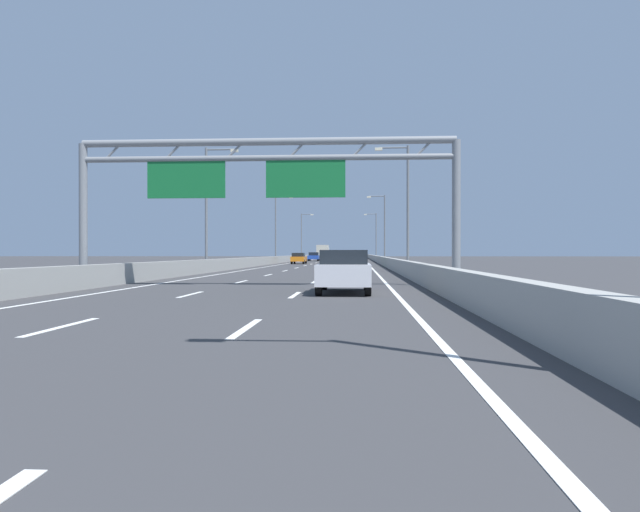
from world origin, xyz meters
TOP-DOWN VIEW (x-y plane):
  - ground_plane at (0.00, 100.00)m, footprint 260.00×260.00m
  - lane_dash_left_1 at (-1.80, 12.50)m, footprint 0.16×3.00m
  - lane_dash_left_2 at (-1.80, 21.50)m, footprint 0.16×3.00m
  - lane_dash_left_3 at (-1.80, 30.50)m, footprint 0.16×3.00m
  - lane_dash_left_4 at (-1.80, 39.50)m, footprint 0.16×3.00m
  - lane_dash_left_5 at (-1.80, 48.50)m, footprint 0.16×3.00m
  - lane_dash_left_6 at (-1.80, 57.50)m, footprint 0.16×3.00m
  - lane_dash_left_7 at (-1.80, 66.50)m, footprint 0.16×3.00m
  - lane_dash_left_8 at (-1.80, 75.50)m, footprint 0.16×3.00m
  - lane_dash_left_9 at (-1.80, 84.50)m, footprint 0.16×3.00m
  - lane_dash_left_10 at (-1.80, 93.50)m, footprint 0.16×3.00m
  - lane_dash_left_11 at (-1.80, 102.50)m, footprint 0.16×3.00m
  - lane_dash_left_12 at (-1.80, 111.50)m, footprint 0.16×3.00m
  - lane_dash_left_13 at (-1.80, 120.50)m, footprint 0.16×3.00m
  - lane_dash_left_14 at (-1.80, 129.50)m, footprint 0.16×3.00m
  - lane_dash_left_15 at (-1.80, 138.50)m, footprint 0.16×3.00m
  - lane_dash_left_16 at (-1.80, 147.50)m, footprint 0.16×3.00m
  - lane_dash_left_17 at (-1.80, 156.50)m, footprint 0.16×3.00m
  - lane_dash_right_1 at (1.80, 12.50)m, footprint 0.16×3.00m
  - lane_dash_right_2 at (1.80, 21.50)m, footprint 0.16×3.00m
  - lane_dash_right_3 at (1.80, 30.50)m, footprint 0.16×3.00m
  - lane_dash_right_4 at (1.80, 39.50)m, footprint 0.16×3.00m
  - lane_dash_right_5 at (1.80, 48.50)m, footprint 0.16×3.00m
  - lane_dash_right_6 at (1.80, 57.50)m, footprint 0.16×3.00m
  - lane_dash_right_7 at (1.80, 66.50)m, footprint 0.16×3.00m
  - lane_dash_right_8 at (1.80, 75.50)m, footprint 0.16×3.00m
  - lane_dash_right_9 at (1.80, 84.50)m, footprint 0.16×3.00m
  - lane_dash_right_10 at (1.80, 93.50)m, footprint 0.16×3.00m
  - lane_dash_right_11 at (1.80, 102.50)m, footprint 0.16×3.00m
  - lane_dash_right_12 at (1.80, 111.50)m, footprint 0.16×3.00m
  - lane_dash_right_13 at (1.80, 120.50)m, footprint 0.16×3.00m
  - lane_dash_right_14 at (1.80, 129.50)m, footprint 0.16×3.00m
  - lane_dash_right_15 at (1.80, 138.50)m, footprint 0.16×3.00m
  - lane_dash_right_16 at (1.80, 147.50)m, footprint 0.16×3.00m
  - lane_dash_right_17 at (1.80, 156.50)m, footprint 0.16×3.00m
  - edge_line_left at (-5.25, 88.00)m, footprint 0.16×176.00m
  - edge_line_right at (5.25, 88.00)m, footprint 0.16×176.00m
  - barrier_left at (-6.90, 110.00)m, footprint 0.45×220.00m
  - barrier_right at (6.90, 110.00)m, footprint 0.45×220.00m
  - sign_gantry at (-0.20, 26.82)m, footprint 16.49×0.36m
  - streetlamp_left_mid at (-7.47, 46.85)m, footprint 2.58×0.28m
  - streetlamp_right_mid at (7.47, 46.85)m, footprint 2.58×0.28m
  - streetlamp_left_far at (-7.47, 86.13)m, footprint 2.58×0.28m
  - streetlamp_right_far at (7.47, 86.13)m, footprint 2.58×0.28m
  - streetlamp_left_distant at (-7.47, 125.41)m, footprint 2.58×0.28m
  - streetlamp_right_distant at (7.47, 125.41)m, footprint 2.58×0.28m
  - green_car at (3.39, 64.64)m, footprint 1.79×4.26m
  - orange_car at (-3.56, 77.62)m, footprint 1.71×4.57m
  - white_car at (3.45, 22.77)m, footprint 1.86×4.38m
  - blue_car at (-3.55, 103.54)m, footprint 1.82×4.69m
  - box_truck at (-3.80, 135.16)m, footprint 2.47×7.82m

SIDE VIEW (x-z plane):
  - ground_plane at x=0.00m, z-range 0.00..0.00m
  - lane_dash_left_1 at x=-1.80m, z-range 0.00..0.01m
  - lane_dash_left_2 at x=-1.80m, z-range 0.00..0.01m
  - lane_dash_left_3 at x=-1.80m, z-range 0.00..0.01m
  - lane_dash_left_4 at x=-1.80m, z-range 0.00..0.01m
  - lane_dash_left_5 at x=-1.80m, z-range 0.00..0.01m
  - lane_dash_left_6 at x=-1.80m, z-range 0.00..0.01m
  - lane_dash_left_7 at x=-1.80m, z-range 0.00..0.01m
  - lane_dash_left_8 at x=-1.80m, z-range 0.00..0.01m
  - lane_dash_left_9 at x=-1.80m, z-range 0.00..0.01m
  - lane_dash_left_10 at x=-1.80m, z-range 0.00..0.01m
  - lane_dash_left_11 at x=-1.80m, z-range 0.00..0.01m
  - lane_dash_left_12 at x=-1.80m, z-range 0.00..0.01m
  - lane_dash_left_13 at x=-1.80m, z-range 0.00..0.01m
  - lane_dash_left_14 at x=-1.80m, z-range 0.00..0.01m
  - lane_dash_left_15 at x=-1.80m, z-range 0.00..0.01m
  - lane_dash_left_16 at x=-1.80m, z-range 0.00..0.01m
  - lane_dash_left_17 at x=-1.80m, z-range 0.00..0.01m
  - lane_dash_right_1 at x=1.80m, z-range 0.00..0.01m
  - lane_dash_right_2 at x=1.80m, z-range 0.00..0.01m
  - lane_dash_right_3 at x=1.80m, z-range 0.00..0.01m
  - lane_dash_right_4 at x=1.80m, z-range 0.00..0.01m
  - lane_dash_right_5 at x=1.80m, z-range 0.00..0.01m
  - lane_dash_right_6 at x=1.80m, z-range 0.00..0.01m
  - lane_dash_right_7 at x=1.80m, z-range 0.00..0.01m
  - lane_dash_right_8 at x=1.80m, z-range 0.00..0.01m
  - lane_dash_right_9 at x=1.80m, z-range 0.00..0.01m
  - lane_dash_right_10 at x=1.80m, z-range 0.00..0.01m
  - lane_dash_right_11 at x=1.80m, z-range 0.00..0.01m
  - lane_dash_right_12 at x=1.80m, z-range 0.00..0.01m
  - lane_dash_right_13 at x=1.80m, z-range 0.00..0.01m
  - lane_dash_right_14 at x=1.80m, z-range 0.00..0.01m
  - lane_dash_right_15 at x=1.80m, z-range 0.00..0.01m
  - lane_dash_right_16 at x=1.80m, z-range 0.00..0.01m
  - lane_dash_right_17 at x=1.80m, z-range 0.00..0.01m
  - edge_line_left at x=-5.25m, z-range 0.00..0.01m
  - edge_line_right at x=5.25m, z-range 0.00..0.01m
  - barrier_left at x=-6.90m, z-range 0.00..0.95m
  - barrier_right at x=6.90m, z-range 0.00..0.95m
  - orange_car at x=-3.56m, z-range 0.03..1.44m
  - green_car at x=3.39m, z-range 0.02..1.46m
  - blue_car at x=-3.55m, z-range 0.01..1.49m
  - white_car at x=3.45m, z-range 0.02..1.55m
  - box_truck at x=-3.80m, z-range 0.15..3.24m
  - sign_gantry at x=-0.20m, z-range 1.64..8.00m
  - streetlamp_left_mid at x=-7.47m, z-range 0.65..10.15m
  - streetlamp_right_mid at x=7.47m, z-range 0.65..10.15m
  - streetlamp_left_far at x=-7.47m, z-range 0.65..10.15m
  - streetlamp_right_far at x=7.47m, z-range 0.65..10.15m
  - streetlamp_left_distant at x=-7.47m, z-range 0.65..10.15m
  - streetlamp_right_distant at x=7.47m, z-range 0.65..10.15m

